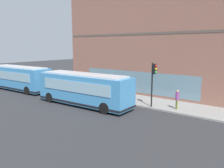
% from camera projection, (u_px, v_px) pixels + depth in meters
% --- Properties ---
extents(ground, '(120.00, 120.00, 0.00)m').
position_uv_depth(ground, '(97.00, 108.00, 21.26)').
color(ground, '#2D2D30').
extents(sidewalk_curb, '(4.04, 40.00, 0.15)m').
position_uv_depth(sidewalk_curb, '(126.00, 98.00, 24.83)').
color(sidewalk_curb, gray).
rests_on(sidewalk_curb, ground).
extents(building_corner, '(9.12, 20.84, 12.66)m').
position_uv_depth(building_corner, '(156.00, 40.00, 28.88)').
color(building_corner, '#8C5B4C').
rests_on(building_corner, ground).
extents(city_bus_nearside, '(2.97, 10.14, 3.07)m').
position_uv_depth(city_bus_nearside, '(84.00, 89.00, 21.94)').
color(city_bus_nearside, '#3F8CC6').
rests_on(city_bus_nearside, ground).
extents(city_bus_far_down_street, '(3.07, 10.16, 3.07)m').
position_uv_depth(city_bus_far_down_street, '(19.00, 78.00, 29.45)').
color(city_bus_far_down_street, '#3F8CC6').
rests_on(city_bus_far_down_street, ground).
extents(traffic_light_near_corner, '(0.32, 0.49, 4.04)m').
position_uv_depth(traffic_light_near_corner, '(153.00, 76.00, 20.54)').
color(traffic_light_near_corner, black).
rests_on(traffic_light_near_corner, sidewalk_curb).
extents(fire_hydrant, '(0.35, 0.35, 0.74)m').
position_uv_depth(fire_hydrant, '(126.00, 93.00, 25.32)').
color(fire_hydrant, red).
rests_on(fire_hydrant, sidewalk_curb).
extents(pedestrian_near_building_entrance, '(0.32, 0.32, 1.71)m').
position_uv_depth(pedestrian_near_building_entrance, '(89.00, 84.00, 27.71)').
color(pedestrian_near_building_entrance, silver).
rests_on(pedestrian_near_building_entrance, sidewalk_curb).
extents(pedestrian_by_light_pole, '(0.32, 0.32, 1.73)m').
position_uv_depth(pedestrian_by_light_pole, '(177.00, 98.00, 20.07)').
color(pedestrian_by_light_pole, '#99994C').
rests_on(pedestrian_by_light_pole, sidewalk_curb).
extents(pedestrian_near_hydrant, '(0.32, 0.32, 1.64)m').
position_uv_depth(pedestrian_near_hydrant, '(90.00, 86.00, 26.31)').
color(pedestrian_near_hydrant, '#B23338').
rests_on(pedestrian_near_hydrant, sidewalk_curb).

